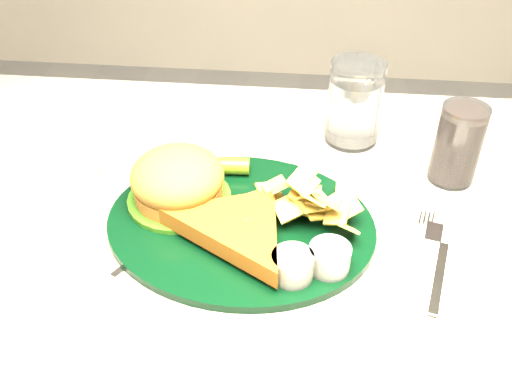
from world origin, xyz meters
TOP-DOWN VIEW (x-y plane):
  - dinner_plate at (-0.04, 0.00)m, footprint 0.39×0.34m
  - water_glass at (0.11, 0.23)m, footprint 0.09×0.09m
  - cola_glass at (0.26, 0.14)m, footprint 0.07×0.07m
  - fork_napkin at (0.21, -0.06)m, footprint 0.16×0.19m
  - spoon at (-0.15, -0.06)m, footprint 0.11×0.14m
  - ramekin at (-0.24, 0.11)m, footprint 0.06×0.06m
  - wrapped_straw at (-0.03, 0.13)m, footprint 0.21×0.14m

SIDE VIEW (x-z plane):
  - wrapped_straw at x=-0.03m, z-range 0.75..0.76m
  - spoon at x=-0.15m, z-range 0.75..0.76m
  - fork_napkin at x=0.21m, z-range 0.75..0.76m
  - ramekin at x=-0.24m, z-range 0.75..0.78m
  - dinner_plate at x=-0.04m, z-range 0.75..0.83m
  - cola_glass at x=0.26m, z-range 0.75..0.87m
  - water_glass at x=0.11m, z-range 0.75..0.88m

